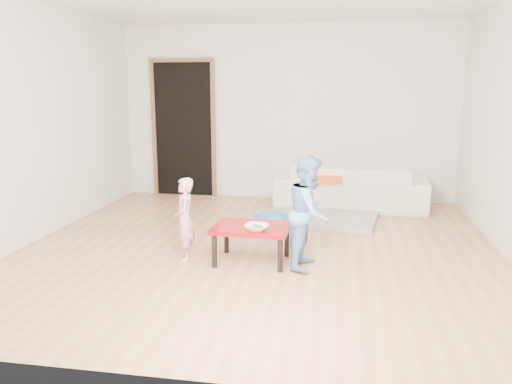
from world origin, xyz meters
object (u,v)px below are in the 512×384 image
(red_table, at_px, (252,244))
(child_blue, at_px, (309,212))
(sofa, at_px, (350,186))
(bowl, at_px, (257,228))
(child_pink, at_px, (185,219))
(basin, at_px, (271,221))

(red_table, xyz_separation_m, child_blue, (0.56, -0.03, 0.35))
(sofa, height_order, red_table, sofa)
(sofa, xyz_separation_m, bowl, (-0.91, -2.64, 0.09))
(child_pink, height_order, basin, child_pink)
(basin, bearing_deg, child_pink, -115.91)
(child_pink, bearing_deg, bowl, 64.81)
(bowl, bearing_deg, child_pink, 172.36)
(red_table, distance_m, child_blue, 0.66)
(bowl, distance_m, basin, 1.50)
(red_table, distance_m, child_pink, 0.70)
(sofa, bearing_deg, red_table, 72.09)
(child_blue, bearing_deg, red_table, 94.96)
(red_table, distance_m, bowl, 0.27)
(bowl, bearing_deg, red_table, 116.25)
(red_table, height_order, child_pink, child_pink)
(bowl, bearing_deg, child_blue, 13.04)
(red_table, distance_m, basin, 1.32)
(red_table, height_order, child_blue, child_blue)
(child_pink, bearing_deg, red_table, 76.63)
(bowl, bearing_deg, sofa, 71.05)
(sofa, bearing_deg, bowl, 74.58)
(child_pink, relative_size, child_blue, 0.77)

